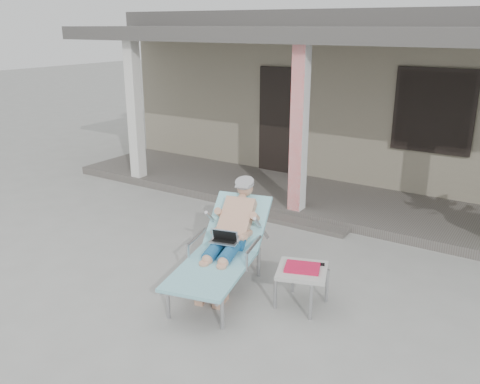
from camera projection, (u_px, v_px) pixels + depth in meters
The scene contains 7 objects.
ground at pixel (222, 267), 6.69m from camera, with size 60.00×60.00×0.00m, color #9E9E99.
house at pixel (386, 89), 11.36m from camera, with size 10.40×5.40×3.30m.
porch_deck at pixel (317, 199), 9.06m from camera, with size 10.00×2.00×0.15m, color #605B56.
porch_overhang at pixel (324, 40), 8.17m from camera, with size 10.00×2.30×2.85m.
porch_step at pixel (288, 221), 8.15m from camera, with size 2.00×0.30×0.07m, color #605B56.
lounger at pixel (226, 225), 6.02m from camera, with size 1.13×2.00×1.26m.
side_table at pixel (302, 272), 5.65m from camera, with size 0.69×0.69×0.49m.
Camera 1 is at (3.45, -4.96, 3.03)m, focal length 38.00 mm.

